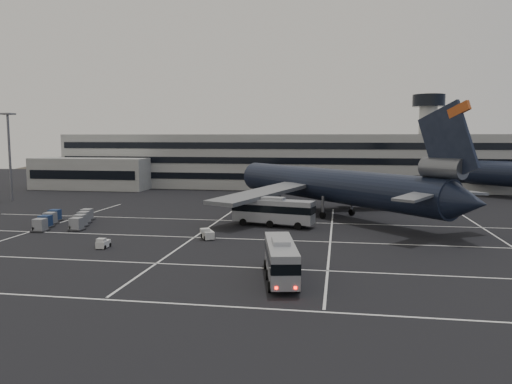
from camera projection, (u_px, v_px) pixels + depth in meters
ground at (232, 245)px, 61.71m from camera, size 260.00×260.00×0.00m
lane_markings at (240, 244)px, 62.27m from camera, size 90.00×55.62×0.01m
terminal at (278, 161)px, 131.17m from camera, size 125.00×26.00×24.00m
hills at (350, 193)px, 226.74m from camera, size 352.00×180.00×44.00m
lightpole_left at (9, 144)px, 103.75m from camera, size 2.40×2.40×18.28m
trijet_main at (332, 185)px, 84.32m from camera, size 42.80×46.48×18.08m
bus_near at (281, 258)px, 46.68m from camera, size 4.62×11.28×3.88m
bus_far at (273, 210)px, 74.79m from camera, size 12.76×5.57×4.39m
tug_a at (103, 244)px, 60.15m from camera, size 1.23×2.00×1.26m
tug_b at (208, 234)px, 65.39m from camera, size 2.31×2.68×1.49m
uld_cluster at (65, 220)px, 75.47m from camera, size 10.05×12.70×1.83m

